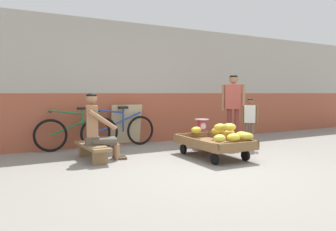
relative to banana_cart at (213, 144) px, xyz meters
The scene contains 13 objects.
ground_plane 1.10m from the banana_cart, 130.33° to the right, with size 80.00×80.00×0.00m, color gray.
back_wall 2.61m from the banana_cart, 107.01° to the left, with size 16.00×0.30×2.69m.
banana_cart is the anchor object (origin of this frame).
banana_pile 0.33m from the banana_cart, 59.52° to the right, with size 0.89×1.42×0.26m.
low_bench 2.09m from the banana_cart, 158.18° to the left, with size 0.34×1.11×0.27m.
vendor_seated 2.03m from the banana_cart, 157.73° to the left, with size 0.72×0.56×1.14m.
plastic_crate 1.10m from the banana_cart, 65.34° to the left, with size 0.36×0.28×0.30m.
weighing_scale 1.12m from the banana_cart, 65.31° to the left, with size 0.30×0.30×0.29m.
bicycle_near_left 2.71m from the banana_cart, 135.37° to the left, with size 1.66×0.48×0.86m.
bicycle_far_left 2.15m from the banana_cart, 119.86° to the left, with size 1.66×0.48×0.86m.
sign_board 2.22m from the banana_cart, 112.03° to the left, with size 0.70×0.19×0.89m.
customer_adult 1.59m from the banana_cart, 35.54° to the left, with size 0.37×0.37×1.53m.
customer_child 1.29m from the banana_cart, 15.93° to the left, with size 0.26×0.24×1.04m.
Camera 1 is at (-2.74, -3.75, 1.14)m, focal length 34.48 mm.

